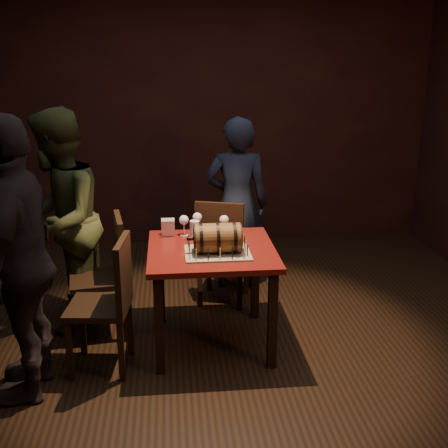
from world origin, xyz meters
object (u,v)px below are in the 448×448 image
(pub_table, at_px, (212,262))
(person_left_rear, at_px, (60,221))
(wine_glass_mid, at_px, (197,218))
(barrel_cake, at_px, (217,238))
(wine_glass_right, at_px, (224,221))
(pint_of_ale, at_px, (195,231))
(chair_back, at_px, (222,247))
(person_back, at_px, (237,204))
(chair_left_front, at_px, (110,297))
(person_left_front, at_px, (19,260))
(chair_left_rear, at_px, (108,270))
(wine_glass_left, at_px, (184,221))

(pub_table, height_order, person_left_rear, person_left_rear)
(wine_glass_mid, distance_m, person_left_rear, 1.05)
(barrel_cake, distance_m, wine_glass_right, 0.40)
(pub_table, bearing_deg, pint_of_ale, 120.62)
(wine_glass_right, relative_size, chair_back, 0.17)
(wine_glass_mid, xyz_separation_m, person_back, (0.39, 0.69, -0.09))
(wine_glass_right, height_order, person_back, person_back)
(wine_glass_right, distance_m, pint_of_ale, 0.25)
(chair_left_front, relative_size, person_left_front, 0.52)
(pint_of_ale, bearing_deg, person_back, 64.24)
(pint_of_ale, height_order, chair_left_rear, chair_left_rear)
(pint_of_ale, xyz_separation_m, person_back, (0.42, 0.87, -0.04))
(pub_table, bearing_deg, person_left_rear, 159.02)
(person_left_front, bearing_deg, chair_back, 133.45)
(pub_table, bearing_deg, wine_glass_left, 121.73)
(pub_table, height_order, wine_glass_left, wine_glass_left)
(wine_glass_left, xyz_separation_m, wine_glass_mid, (0.10, 0.06, -0.00))
(pub_table, bearing_deg, person_back, 73.56)
(pint_of_ale, xyz_separation_m, person_left_front, (-1.09, -0.67, 0.06))
(pint_of_ale, distance_m, chair_back, 0.62)
(chair_left_front, distance_m, person_left_front, 0.65)
(person_back, xyz_separation_m, person_left_front, (-1.51, -1.54, 0.11))
(wine_glass_mid, height_order, chair_left_front, chair_left_front)
(pint_of_ale, bearing_deg, chair_left_rear, 175.67)
(wine_glass_mid, height_order, person_left_rear, person_left_rear)
(chair_left_front, xyz_separation_m, person_left_front, (-0.50, -0.21, 0.36))
(chair_back, xyz_separation_m, chair_left_front, (-0.84, -0.93, 0.00))
(pint_of_ale, relative_size, chair_back, 0.16)
(chair_left_rear, relative_size, chair_left_front, 1.00)
(person_left_rear, bearing_deg, person_back, 116.24)
(chair_left_rear, distance_m, person_left_rear, 0.53)
(chair_left_rear, distance_m, person_back, 1.38)
(barrel_cake, height_order, chair_left_front, barrel_cake)
(chair_left_front, height_order, person_back, person_back)
(wine_glass_mid, height_order, wine_glass_right, same)
(chair_back, distance_m, person_left_rear, 1.32)
(wine_glass_mid, height_order, chair_back, chair_back)
(chair_left_rear, bearing_deg, person_left_rear, 151.16)
(pint_of_ale, bearing_deg, person_left_rear, 166.31)
(chair_back, relative_size, person_back, 0.60)
(barrel_cake, relative_size, wine_glass_left, 2.34)
(wine_glass_right, bearing_deg, person_left_rear, 172.61)
(chair_left_front, bearing_deg, person_left_rear, 121.11)
(pint_of_ale, distance_m, person_left_front, 1.28)
(wine_glass_right, bearing_deg, person_left_front, -150.24)
(pub_table, height_order, person_left_front, person_left_front)
(chair_left_rear, bearing_deg, pub_table, -16.96)
(wine_glass_mid, xyz_separation_m, pint_of_ale, (-0.03, -0.18, -0.04))
(person_left_rear, distance_m, person_left_front, 0.92)
(pub_table, bearing_deg, wine_glass_right, 66.51)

